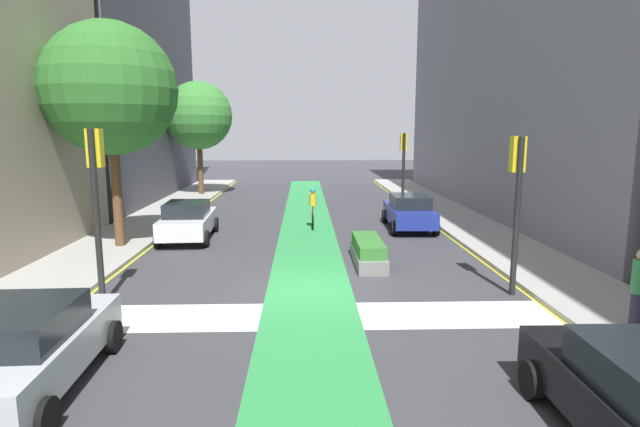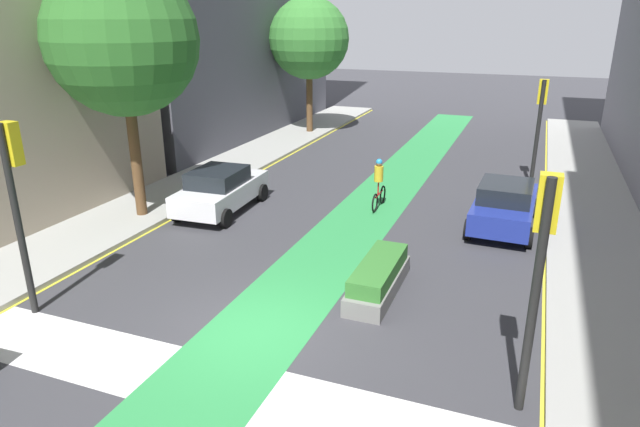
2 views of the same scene
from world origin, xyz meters
The scene contains 16 objects.
ground_plane centered at (0.00, 0.00, 0.00)m, with size 120.00×120.00×0.00m, color #38383D.
bike_lane_paint centered at (0.03, 0.00, 0.00)m, with size 2.40×60.00×0.01m, color #2D8C47.
crosswalk_band centered at (0.00, -2.00, 0.00)m, with size 12.00×1.80×0.01m, color silver.
sidewalk_left centered at (-7.50, 0.00, 0.07)m, with size 3.00×60.00×0.15m, color #9E9E99.
curb_stripe_left centered at (-6.00, 0.00, 0.01)m, with size 0.16×60.00×0.01m, color yellow.
sidewalk_right centered at (7.50, 0.00, 0.07)m, with size 3.00×60.00×0.15m, color #9E9E99.
curb_stripe_right centered at (6.00, 0.00, 0.01)m, with size 0.16×60.00×0.01m, color yellow.
traffic_signal_near_right centered at (5.56, -0.45, 3.00)m, with size 0.35×0.52×4.28m.
traffic_signal_near_left centered at (-5.26, -0.99, 3.13)m, with size 0.35×0.52×4.48m.
traffic_signal_far_right centered at (5.38, 14.07, 2.98)m, with size 0.35×0.52×4.26m.
car_blue_right_far centered at (4.63, 8.62, 0.80)m, with size 2.13×4.25×1.57m.
car_white_left_far centered at (-4.84, 6.73, 0.80)m, with size 2.19×4.28×1.57m.
cyclist_in_lane centered at (0.30, 9.02, 0.97)m, with size 0.32×1.73×1.86m.
street_tree_near centered at (-7.02, 5.12, 5.87)m, with size 4.74×4.74×8.10m.
street_tree_far centered at (-7.06, 20.51, 5.33)m, with size 4.46×4.46×7.43m.
median_planter centered at (2.03, 2.76, 0.40)m, with size 0.94×3.05×0.85m.
Camera 2 is at (5.20, -9.47, 6.63)m, focal length 31.22 mm.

